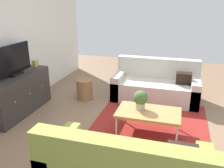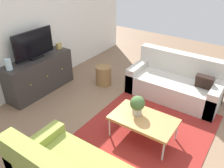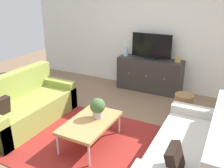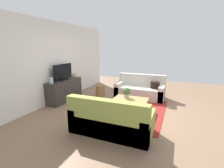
# 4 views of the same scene
# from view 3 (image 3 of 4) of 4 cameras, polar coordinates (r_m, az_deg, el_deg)

# --- Properties ---
(ground_plane) EXTENTS (10.00, 10.00, 0.00)m
(ground_plane) POSITION_cam_3_polar(r_m,az_deg,el_deg) (3.90, -3.15, -12.71)
(ground_plane) COLOR #84664C
(wall_back) EXTENTS (6.40, 0.12, 2.70)m
(wall_back) POSITION_cam_3_polar(r_m,az_deg,el_deg) (5.64, 9.98, 12.48)
(wall_back) COLOR silver
(wall_back) RESTS_ON ground_plane
(area_rug) EXTENTS (2.50, 1.90, 0.01)m
(area_rug) POSITION_cam_3_polar(r_m,az_deg,el_deg) (3.79, -4.32, -13.75)
(area_rug) COLOR maroon
(area_rug) RESTS_ON ground_plane
(couch_left_side) EXTENTS (0.83, 1.76, 0.85)m
(couch_left_side) POSITION_cam_3_polar(r_m,az_deg,el_deg) (4.51, -19.97, -5.02)
(couch_left_side) COLOR olive
(couch_left_side) RESTS_ON ground_plane
(couch_right_side) EXTENTS (0.83, 1.76, 0.85)m
(couch_right_side) POSITION_cam_3_polar(r_m,az_deg,el_deg) (3.29, 18.80, -15.33)
(couch_right_side) COLOR beige
(couch_right_side) RESTS_ON ground_plane
(coffee_table) EXTENTS (0.59, 0.98, 0.39)m
(coffee_table) POSITION_cam_3_polar(r_m,az_deg,el_deg) (3.62, -5.09, -9.02)
(coffee_table) COLOR #B7844C
(coffee_table) RESTS_ON ground_plane
(potted_plant) EXTENTS (0.23, 0.23, 0.31)m
(potted_plant) POSITION_cam_3_polar(r_m,az_deg,el_deg) (3.61, -3.32, -5.43)
(potted_plant) COLOR #B7B2A8
(potted_plant) RESTS_ON coffee_table
(tv_console) EXTENTS (1.45, 0.47, 0.74)m
(tv_console) POSITION_cam_3_polar(r_m,az_deg,el_deg) (5.61, 8.75, 2.17)
(tv_console) COLOR #332D2B
(tv_console) RESTS_ON ground_plane
(flat_screen_tv) EXTENTS (0.89, 0.16, 0.55)m
(flat_screen_tv) POSITION_cam_3_polar(r_m,az_deg,el_deg) (5.45, 9.19, 8.65)
(flat_screen_tv) COLOR black
(flat_screen_tv) RESTS_ON tv_console
(glass_vase) EXTENTS (0.11, 0.11, 0.20)m
(glass_vase) POSITION_cam_3_polar(r_m,az_deg,el_deg) (5.68, 3.20, 7.60)
(glass_vase) COLOR silver
(glass_vase) RESTS_ON tv_console
(mantel_clock) EXTENTS (0.11, 0.07, 0.13)m
(mantel_clock) POSITION_cam_3_polar(r_m,az_deg,el_deg) (5.33, 15.18, 5.59)
(mantel_clock) COLOR tan
(mantel_clock) RESTS_ON tv_console
(wicker_basket) EXTENTS (0.34, 0.34, 0.42)m
(wicker_basket) POSITION_cam_3_polar(r_m,az_deg,el_deg) (4.63, 16.31, -4.79)
(wicker_basket) COLOR olive
(wicker_basket) RESTS_ON ground_plane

